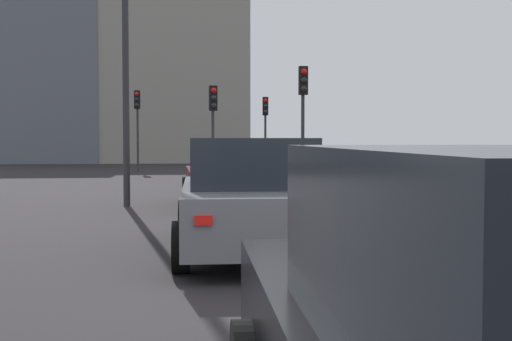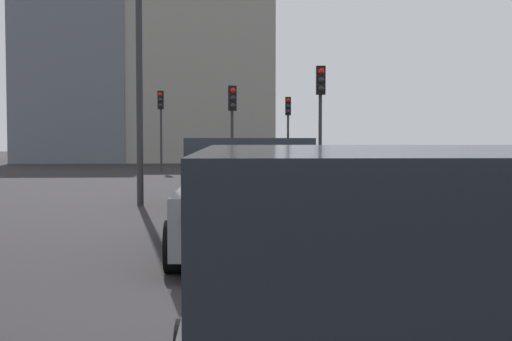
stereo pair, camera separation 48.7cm
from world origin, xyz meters
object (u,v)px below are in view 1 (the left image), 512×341
at_px(car_grey_second, 250,199).
at_px(traffic_light_near_right, 213,113).
at_px(traffic_light_far_left, 265,118).
at_px(traffic_light_far_right, 303,101).
at_px(traffic_light_near_left, 137,113).
at_px(car_maroon_lead, 226,176).

bearing_deg(car_grey_second, traffic_light_near_right, 0.63).
relative_size(traffic_light_far_left, traffic_light_far_right, 0.94).
height_order(traffic_light_near_left, traffic_light_far_left, traffic_light_near_left).
distance_m(car_maroon_lead, traffic_light_near_right, 8.17).
distance_m(car_maroon_lead, traffic_light_near_left, 17.32).
xyz_separation_m(traffic_light_near_left, traffic_light_far_left, (-0.51, -6.24, -0.21)).
xyz_separation_m(car_maroon_lead, car_grey_second, (-6.72, 0.14, 0.06)).
distance_m(traffic_light_near_right, traffic_light_far_right, 4.18).
relative_size(car_grey_second, traffic_light_far_left, 1.22).
relative_size(car_grey_second, traffic_light_near_left, 1.12).
xyz_separation_m(car_maroon_lead, traffic_light_far_left, (16.39, -3.13, 1.93)).
bearing_deg(car_maroon_lead, traffic_light_near_left, 9.68).
distance_m(traffic_light_near_left, traffic_light_far_right, 13.51).
distance_m(car_grey_second, traffic_light_far_right, 12.02).
bearing_deg(traffic_light_near_left, traffic_light_far_left, 91.91).
xyz_separation_m(car_grey_second, traffic_light_far_left, (23.11, -3.28, 1.87)).
height_order(car_grey_second, traffic_light_near_right, traffic_light_near_right).
bearing_deg(car_grey_second, traffic_light_far_right, -12.73).
xyz_separation_m(traffic_light_near_right, traffic_light_far_left, (8.44, -3.01, 0.10)).
relative_size(car_grey_second, traffic_light_near_right, 1.26).
bearing_deg(traffic_light_far_left, car_grey_second, -2.50).
xyz_separation_m(car_maroon_lead, traffic_light_near_right, (7.95, -0.13, 1.84)).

